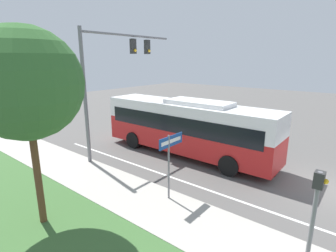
{
  "coord_description": "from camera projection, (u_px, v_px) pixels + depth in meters",
  "views": [
    {
      "loc": [
        -13.19,
        -1.14,
        5.8
      ],
      "look_at": [
        -0.99,
        8.65,
        1.78
      ],
      "focal_mm": 28.0,
      "sensor_mm": 36.0,
      "label": 1
    }
  ],
  "objects": [
    {
      "name": "roadside_tree",
      "position": [
        25.0,
        84.0,
        8.28
      ],
      "size": [
        3.64,
        3.64,
        6.76
      ],
      "color": "brown",
      "rests_on": "grass_verge"
    },
    {
      "name": "ground_plane",
      "position": [
        327.0,
        188.0,
        12.1
      ],
      "size": [
        80.0,
        80.0,
        0.0
      ],
      "primitive_type": "plane",
      "color": "#565451"
    },
    {
      "name": "signal_gantry",
      "position": [
        113.0,
        68.0,
        15.23
      ],
      "size": [
        7.02,
        0.41,
        7.43
      ],
      "color": "slate",
      "rests_on": "ground_plane"
    },
    {
      "name": "pedestrian_signal",
      "position": [
        315.0,
        206.0,
        6.88
      ],
      "size": [
        0.28,
        0.34,
        3.02
      ],
      "color": "slate",
      "rests_on": "ground_plane"
    },
    {
      "name": "bus",
      "position": [
        186.0,
        125.0,
        15.91
      ],
      "size": [
        2.6,
        11.19,
        3.48
      ],
      "color": "red",
      "rests_on": "ground_plane"
    },
    {
      "name": "lane_divider_near",
      "position": [
        310.0,
        226.0,
        9.38
      ],
      "size": [
        0.14,
        30.0,
        0.01
      ],
      "color": "silver",
      "rests_on": "ground_plane"
    },
    {
      "name": "street_sign",
      "position": [
        170.0,
        154.0,
        10.61
      ],
      "size": [
        1.47,
        0.08,
        2.87
      ],
      "color": "slate",
      "rests_on": "ground_plane"
    }
  ]
}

